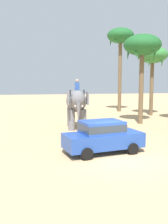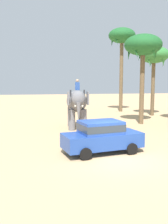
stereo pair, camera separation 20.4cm
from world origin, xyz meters
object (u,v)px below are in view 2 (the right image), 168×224
Objects in this scene: palm_tree_behind_elephant at (122,39)px; palm_tree_near_hut at (143,47)px; palm_tree_left_of_road at (154,57)px; car_sedan_foreground at (102,135)px; elephant_with_mahout at (77,103)px.

palm_tree_behind_elephant is 9.38m from palm_tree_near_hut.
palm_tree_behind_elephant is at bearing 118.02° from palm_tree_left_of_road.
palm_tree_behind_elephant is 1.35× the size of palm_tree_left_of_road.
car_sedan_foreground is at bearing -111.92° from palm_tree_behind_elephant.
car_sedan_foreground is 16.94m from palm_tree_left_of_road.
palm_tree_left_of_road reaches higher than car_sedan_foreground.
palm_tree_left_of_road is (9.30, 6.11, 4.33)m from elephant_with_mahout.
car_sedan_foreground is at bearing -88.77° from elephant_with_mahout.
palm_tree_left_of_road is at bearing 33.27° from elephant_with_mahout.
elephant_with_mahout is 0.51× the size of palm_tree_near_hut.
elephant_with_mahout is (-0.15, 7.09, 1.06)m from car_sedan_foreground.
car_sedan_foreground is 0.43× the size of palm_tree_behind_elephant.
palm_tree_near_hut is at bearing -124.58° from palm_tree_left_of_road.
palm_tree_behind_elephant is at bearing 55.15° from elephant_with_mahout.
palm_tree_left_of_road reaches higher than elephant_with_mahout.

